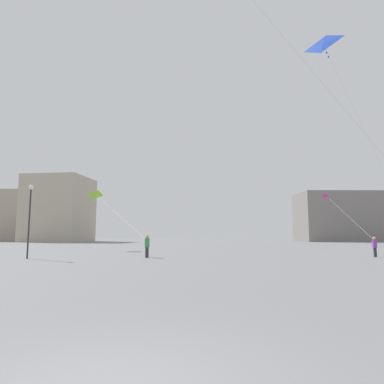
# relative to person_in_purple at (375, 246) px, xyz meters

# --- Properties ---
(person_in_purple) EXTENTS (0.35, 0.35, 1.60)m
(person_in_purple) POSITION_rel_person_in_purple_xyz_m (0.00, 0.00, 0.00)
(person_in_purple) COLOR #2D2D33
(person_in_purple) RESTS_ON ground_plane
(person_in_green) EXTENTS (0.38, 0.38, 1.75)m
(person_in_green) POSITION_rel_person_in_purple_xyz_m (-17.86, -1.86, 0.08)
(person_in_green) COLOR #2D2D33
(person_in_green) RESTS_ON ground_plane
(kite_lime_delta) EXTENTS (9.37, 13.28, 5.45)m
(kite_lime_delta) POSITION_rel_person_in_purple_xyz_m (-26.28, 10.33, 5.37)
(kite_lime_delta) COLOR #8CD12D
(kite_magenta_diamond) EXTENTS (1.65, 8.20, 4.68)m
(kite_magenta_diamond) POSITION_rel_person_in_purple_xyz_m (-1.13, 7.55, 4.74)
(kite_magenta_diamond) COLOR #D12899
(kite_cobalt_delta) EXTENTS (5.88, 2.19, 11.53)m
(kite_cobalt_delta) POSITION_rel_person_in_purple_xyz_m (-6.45, -9.99, 11.30)
(kite_cobalt_delta) COLOR blue
(building_left_hall) EXTENTS (15.00, 13.79, 13.35)m
(building_left_hall) POSITION_rel_person_in_purple_xyz_m (-68.85, 62.17, 5.80)
(building_left_hall) COLOR #A39984
(building_left_hall) RESTS_ON ground_plane
(building_centre_hall) EXTENTS (14.30, 14.08, 15.85)m
(building_centre_hall) POSITION_rel_person_in_purple_xyz_m (-50.85, 54.35, 7.05)
(building_centre_hall) COLOR #B2A893
(building_centre_hall) RESTS_ON ground_plane
(building_right_hall) EXTENTS (25.17, 14.57, 12.32)m
(building_right_hall) POSITION_rel_person_in_purple_xyz_m (21.15, 62.69, 5.28)
(building_right_hall) COLOR gray
(building_right_hall) RESTS_ON ground_plane
(lamppost_east) EXTENTS (0.36, 0.36, 5.47)m
(lamppost_east) POSITION_rel_person_in_purple_xyz_m (-26.36, -3.70, 2.74)
(lamppost_east) COLOR #2D2D30
(lamppost_east) RESTS_ON ground_plane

